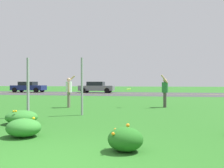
{
  "coord_description": "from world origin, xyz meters",
  "views": [
    {
      "loc": [
        1.93,
        -3.85,
        1.42
      ],
      "look_at": [
        -0.41,
        9.48,
        1.31
      ],
      "focal_mm": 39.86,
      "sensor_mm": 36.0,
      "label": 1
    }
  ],
  "objects_px": {
    "person_thrower_white_shirt": "(69,90)",
    "car_gray_center_left": "(96,87)",
    "frisbee_lime": "(129,89)",
    "car_navy_leftmost": "(28,87)",
    "sign_post_near_path": "(28,88)",
    "person_catcher_green_shirt": "(165,90)",
    "sign_post_by_roadside": "(82,86)"
  },
  "relations": [
    {
      "from": "frisbee_lime",
      "to": "car_navy_leftmost",
      "type": "relative_size",
      "value": 0.06
    },
    {
      "from": "person_thrower_white_shirt",
      "to": "car_navy_leftmost",
      "type": "distance_m",
      "value": 22.08
    },
    {
      "from": "sign_post_by_roadside",
      "to": "frisbee_lime",
      "type": "xyz_separation_m",
      "value": [
        1.62,
        3.54,
        -0.22
      ]
    },
    {
      "from": "person_thrower_white_shirt",
      "to": "frisbee_lime",
      "type": "xyz_separation_m",
      "value": [
        3.27,
        0.58,
        0.02
      ]
    },
    {
      "from": "sign_post_near_path",
      "to": "car_navy_leftmost",
      "type": "height_order",
      "value": "sign_post_near_path"
    },
    {
      "from": "person_catcher_green_shirt",
      "to": "person_thrower_white_shirt",
      "type": "bearing_deg",
      "value": -169.4
    },
    {
      "from": "person_thrower_white_shirt",
      "to": "car_gray_center_left",
      "type": "bearing_deg",
      "value": 98.79
    },
    {
      "from": "sign_post_by_roadside",
      "to": "person_catcher_green_shirt",
      "type": "relative_size",
      "value": 1.35
    },
    {
      "from": "sign_post_near_path",
      "to": "person_catcher_green_shirt",
      "type": "height_order",
      "value": "sign_post_near_path"
    },
    {
      "from": "car_navy_leftmost",
      "to": "car_gray_center_left",
      "type": "distance_m",
      "value": 9.55
    },
    {
      "from": "sign_post_near_path",
      "to": "frisbee_lime",
      "type": "height_order",
      "value": "sign_post_near_path"
    },
    {
      "from": "sign_post_by_roadside",
      "to": "car_navy_leftmost",
      "type": "xyz_separation_m",
      "value": [
        -14.03,
        21.24,
        -0.49
      ]
    },
    {
      "from": "sign_post_by_roadside",
      "to": "frisbee_lime",
      "type": "bearing_deg",
      "value": 65.42
    },
    {
      "from": "car_navy_leftmost",
      "to": "person_thrower_white_shirt",
      "type": "bearing_deg",
      "value": -55.91
    },
    {
      "from": "person_thrower_white_shirt",
      "to": "frisbee_lime",
      "type": "distance_m",
      "value": 3.32
    },
    {
      "from": "sign_post_near_path",
      "to": "frisbee_lime",
      "type": "relative_size",
      "value": 9.18
    },
    {
      "from": "person_thrower_white_shirt",
      "to": "frisbee_lime",
      "type": "relative_size",
      "value": 6.9
    },
    {
      "from": "sign_post_by_roadside",
      "to": "person_thrower_white_shirt",
      "type": "relative_size",
      "value": 1.37
    },
    {
      "from": "sign_post_near_path",
      "to": "person_catcher_green_shirt",
      "type": "xyz_separation_m",
      "value": [
        5.52,
        4.99,
        -0.22
      ]
    },
    {
      "from": "person_thrower_white_shirt",
      "to": "person_catcher_green_shirt",
      "type": "xyz_separation_m",
      "value": [
        5.26,
        0.98,
        -0.02
      ]
    },
    {
      "from": "sign_post_near_path",
      "to": "sign_post_by_roadside",
      "type": "xyz_separation_m",
      "value": [
        1.91,
        1.05,
        0.04
      ]
    },
    {
      "from": "sign_post_by_roadside",
      "to": "car_navy_leftmost",
      "type": "bearing_deg",
      "value": 123.43
    },
    {
      "from": "sign_post_by_roadside",
      "to": "car_gray_center_left",
      "type": "xyz_separation_m",
      "value": [
        -4.48,
        21.24,
        -0.49
      ]
    },
    {
      "from": "frisbee_lime",
      "to": "car_gray_center_left",
      "type": "distance_m",
      "value": 18.73
    },
    {
      "from": "car_navy_leftmost",
      "to": "car_gray_center_left",
      "type": "xyz_separation_m",
      "value": [
        9.55,
        0.0,
        0.0
      ]
    },
    {
      "from": "sign_post_near_path",
      "to": "person_thrower_white_shirt",
      "type": "height_order",
      "value": "sign_post_near_path"
    },
    {
      "from": "sign_post_near_path",
      "to": "car_gray_center_left",
      "type": "relative_size",
      "value": 0.53
    },
    {
      "from": "car_gray_center_left",
      "to": "person_catcher_green_shirt",
      "type": "bearing_deg",
      "value": -64.95
    },
    {
      "from": "frisbee_lime",
      "to": "sign_post_by_roadside",
      "type": "bearing_deg",
      "value": -114.58
    },
    {
      "from": "car_gray_center_left",
      "to": "sign_post_near_path",
      "type": "bearing_deg",
      "value": -83.43
    },
    {
      "from": "sign_post_by_roadside",
      "to": "car_gray_center_left",
      "type": "distance_m",
      "value": 21.72
    },
    {
      "from": "car_navy_leftmost",
      "to": "sign_post_near_path",
      "type": "bearing_deg",
      "value": -61.48
    }
  ]
}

